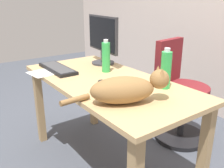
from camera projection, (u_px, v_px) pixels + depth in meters
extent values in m
plane|color=#474C56|center=(107.00, 164.00, 2.01)|extent=(8.00, 8.00, 0.00)
cube|color=tan|center=(106.00, 82.00, 1.78)|extent=(1.44, 0.69, 0.03)
cube|color=tan|center=(40.00, 106.00, 2.24)|extent=(0.06, 0.06, 0.70)
cube|color=tan|center=(93.00, 93.00, 2.56)|extent=(0.06, 0.06, 0.70)
cube|color=tan|center=(204.00, 155.00, 1.55)|extent=(0.06, 0.06, 0.70)
cylinder|color=black|center=(180.00, 136.00, 2.38)|extent=(0.48, 0.48, 0.04)
cylinder|color=black|center=(182.00, 116.00, 2.31)|extent=(0.06, 0.06, 0.47)
cylinder|color=maroon|center=(184.00, 89.00, 2.22)|extent=(0.44, 0.44, 0.06)
cube|color=maroon|center=(169.00, 61.00, 2.27)|extent=(0.11, 0.36, 0.40)
cylinder|color=#333338|center=(103.00, 63.00, 2.20)|extent=(0.20, 0.20, 0.01)
cylinder|color=#333338|center=(103.00, 56.00, 2.19)|extent=(0.04, 0.04, 0.10)
cube|color=#333338|center=(103.00, 34.00, 2.12)|extent=(0.48, 0.08, 0.30)
cube|color=black|center=(101.00, 34.00, 2.11)|extent=(0.45, 0.05, 0.27)
cube|color=black|center=(58.00, 69.00, 2.00)|extent=(0.44, 0.15, 0.02)
cube|color=#444447|center=(57.00, 67.00, 2.00)|extent=(0.40, 0.12, 0.00)
ellipsoid|color=olive|center=(122.00, 90.00, 1.36)|extent=(0.32, 0.40, 0.15)
sphere|color=olive|center=(159.00, 79.00, 1.38)|extent=(0.11, 0.11, 0.11)
cone|color=olive|center=(158.00, 69.00, 1.39)|extent=(0.04, 0.04, 0.04)
cone|color=olive|center=(162.00, 72.00, 1.34)|extent=(0.04, 0.04, 0.04)
cylinder|color=olive|center=(75.00, 100.00, 1.37)|extent=(0.04, 0.18, 0.03)
ellipsoid|color=black|center=(104.00, 83.00, 1.65)|extent=(0.11, 0.06, 0.04)
cube|color=white|center=(49.00, 72.00, 1.96)|extent=(0.24, 0.32, 0.00)
cylinder|color=green|center=(166.00, 70.00, 1.57)|extent=(0.07, 0.07, 0.24)
cylinder|color=silver|center=(167.00, 50.00, 1.53)|extent=(0.04, 0.04, 0.02)
cylinder|color=green|center=(106.00, 57.00, 1.93)|extent=(0.07, 0.07, 0.23)
cylinder|color=silver|center=(106.00, 41.00, 1.89)|extent=(0.04, 0.04, 0.02)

